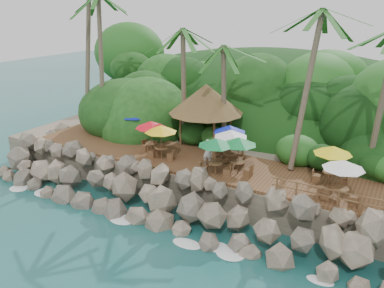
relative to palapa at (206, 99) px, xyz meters
The scene contains 12 objects.
ground 11.09m from the palapa, 85.59° to the right, with size 140.00×140.00×0.00m, color #19514F.
land_base 8.14m from the palapa, 83.70° to the left, with size 32.00×25.20×2.10m, color gray.
jungle_hill 15.24m from the palapa, 87.05° to the left, with size 44.80×28.00×15.40m, color #143811.
seawall 8.79m from the palapa, 84.41° to the right, with size 29.00×4.00×2.30m, color gray, non-canonical shape.
terrace 5.02m from the palapa, 78.03° to the right, with size 26.00×5.00×0.20m, color brown.
jungle_foliage 8.07m from the palapa, 82.58° to the left, with size 44.00×16.00×12.00m, color #143811, non-canonical shape.
foam_line 10.82m from the palapa, 85.45° to the right, with size 25.20×0.80×0.06m.
palms 6.34m from the palapa, 97.63° to the right, with size 28.27×7.15×14.82m.
palapa is the anchor object (origin of this frame).
dining_clusters 4.89m from the palapa, 51.48° to the right, with size 18.12×5.15×2.42m.
railing 12.12m from the palapa, 29.39° to the right, with size 6.10×0.10×1.00m.
waiter 5.15m from the palapa, 60.84° to the right, with size 0.65×0.43×1.80m, color white.
Camera 1 is at (12.51, -16.29, 12.41)m, focal length 37.15 mm.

